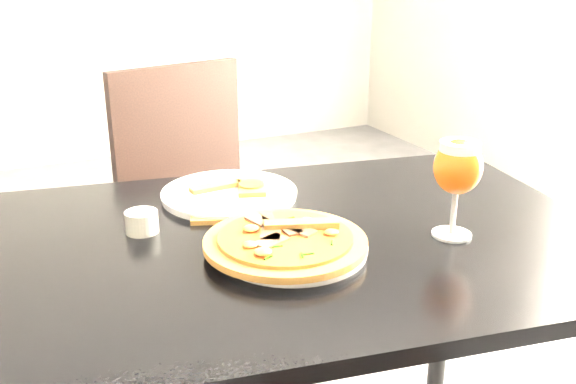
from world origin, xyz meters
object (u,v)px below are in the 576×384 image
pizza (286,240)px  chair_far (204,215)px  dining_table (292,278)px  beer_glass (458,168)px

pizza → chair_far: bearing=83.5°
dining_table → pizza: (-0.04, -0.06, 0.11)m
chair_far → pizza: 0.80m
dining_table → beer_glass: size_ratio=7.02×
chair_far → pizza: bearing=-109.8°
chair_far → dining_table: bearing=-106.9°
pizza → beer_glass: 0.34m
chair_far → beer_glass: bearing=-87.8°
pizza → beer_glass: beer_glass is taller
dining_table → chair_far: 0.71m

